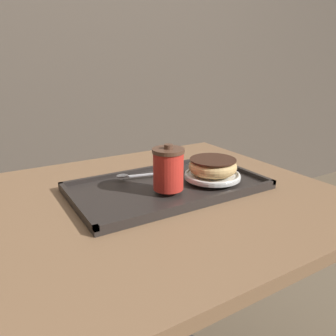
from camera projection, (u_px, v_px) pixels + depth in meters
The scene contains 7 objects.
wall_behind at pixel (50, 31), 1.64m from camera, with size 8.00×0.05×2.40m.
cafe_table at pixel (160, 247), 0.95m from camera, with size 0.94×0.84×0.71m.
serving_tray at pixel (168, 187), 0.93m from camera, with size 0.54×0.30×0.02m.
coffee_cup_front at pixel (168, 169), 0.85m from camera, with size 0.08×0.08×0.12m.
plate_with_chocolate_donut at pixel (212, 175), 0.95m from camera, with size 0.16×0.16×0.01m.
donut_chocolate_glazed at pixel (213, 166), 0.94m from camera, with size 0.14×0.14×0.04m.
spoon at pixel (129, 176), 0.96m from camera, with size 0.14×0.05×0.01m.
Camera 1 is at (-0.41, -0.72, 1.06)m, focal length 35.00 mm.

